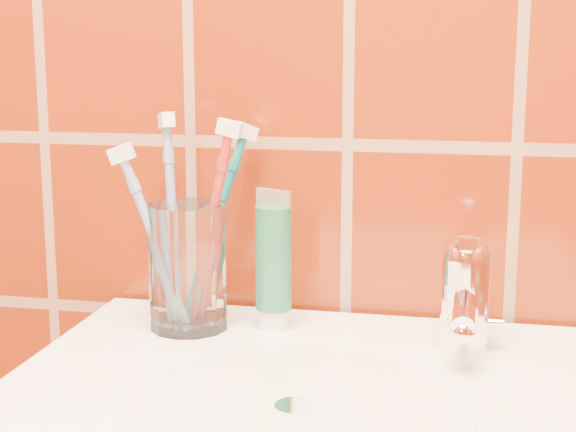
# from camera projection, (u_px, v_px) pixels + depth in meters

# --- Properties ---
(glass_tumbler) EXTENTS (0.11, 0.11, 0.14)m
(glass_tumbler) POSITION_uv_depth(u_px,v_px,m) (188.00, 267.00, 0.94)
(glass_tumbler) COLOR white
(glass_tumbler) RESTS_ON pedestal_sink
(toothpaste_tube) EXTENTS (0.04, 0.04, 0.15)m
(toothpaste_tube) POSITION_uv_depth(u_px,v_px,m) (274.00, 264.00, 0.94)
(toothpaste_tube) COLOR white
(toothpaste_tube) RESTS_ON pedestal_sink
(faucet) EXTENTS (0.05, 0.11, 0.12)m
(faucet) POSITION_uv_depth(u_px,v_px,m) (465.00, 289.00, 0.87)
(faucet) COLOR white
(faucet) RESTS_ON pedestal_sink
(toothbrush_0) EXTENTS (0.07, 0.07, 0.23)m
(toothbrush_0) POSITION_uv_depth(u_px,v_px,m) (211.00, 226.00, 0.94)
(toothbrush_0) COLOR #A52B23
(toothbrush_0) RESTS_ON glass_tumbler
(toothbrush_1) EXTENTS (0.09, 0.11, 0.24)m
(toothbrush_1) POSITION_uv_depth(u_px,v_px,m) (173.00, 222.00, 0.95)
(toothbrush_1) COLOR #698EBB
(toothbrush_1) RESTS_ON glass_tumbler
(toothbrush_2) EXTENTS (0.12, 0.11, 0.21)m
(toothbrush_2) POSITION_uv_depth(u_px,v_px,m) (156.00, 241.00, 0.93)
(toothbrush_2) COLOR #769DD2
(toothbrush_2) RESTS_ON glass_tumbler
(toothbrush_3) EXTENTS (0.17, 0.17, 0.24)m
(toothbrush_3) POSITION_uv_depth(u_px,v_px,m) (215.00, 225.00, 0.97)
(toothbrush_3) COLOR #0D6F74
(toothbrush_3) RESTS_ON glass_tumbler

